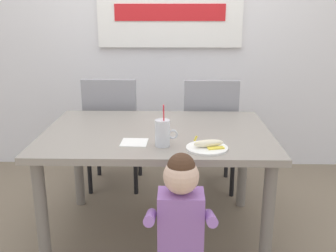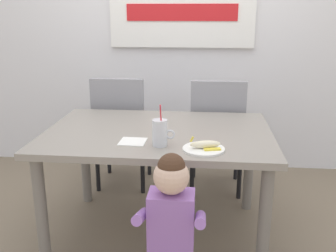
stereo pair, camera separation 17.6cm
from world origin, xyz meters
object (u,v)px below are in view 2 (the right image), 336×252
at_px(toddler_standing, 171,215).
at_px(snack_plate, 204,149).
at_px(dining_chair_right, 217,130).
at_px(paper_napkin, 133,142).
at_px(peeled_banana, 206,145).
at_px(dining_table, 159,144).
at_px(milk_cup, 160,134).
at_px(dining_chair_left, 121,126).

relative_size(toddler_standing, snack_plate, 3.64).
xyz_separation_m(dining_chair_right, paper_napkin, (-0.51, -0.92, 0.20)).
bearing_deg(peeled_banana, dining_table, 131.81).
bearing_deg(dining_table, paper_napkin, -116.47).
xyz_separation_m(dining_chair_right, milk_cup, (-0.34, -0.97, 0.26)).
relative_size(dining_table, dining_chair_left, 1.48).
bearing_deg(dining_chair_left, dining_table, 119.51).
xyz_separation_m(dining_chair_left, milk_cup, (0.45, -0.99, 0.26)).
distance_m(dining_table, milk_cup, 0.33).
relative_size(dining_table, paper_napkin, 9.46).
bearing_deg(dining_chair_right, snack_plate, 84.41).
height_order(dining_chair_left, milk_cup, milk_cup).
height_order(dining_chair_right, milk_cup, milk_cup).
height_order(toddler_standing, snack_plate, toddler_standing).
distance_m(dining_table, peeled_banana, 0.47).
bearing_deg(snack_plate, dining_chair_left, 123.44).
bearing_deg(peeled_banana, dining_chair_right, 85.01).
height_order(dining_chair_left, snack_plate, dining_chair_left).
xyz_separation_m(dining_table, milk_cup, (0.05, -0.29, 0.16)).
height_order(milk_cup, paper_napkin, milk_cup).
bearing_deg(dining_table, dining_chair_right, 60.30).
bearing_deg(dining_chair_left, toddler_standing, 111.43).
xyz_separation_m(snack_plate, paper_napkin, (-0.41, 0.10, -0.00)).
bearing_deg(dining_chair_right, dining_table, 60.30).
xyz_separation_m(milk_cup, paper_napkin, (-0.17, 0.05, -0.06)).
bearing_deg(dining_table, peeled_banana, -48.19).
distance_m(snack_plate, peeled_banana, 0.03).
xyz_separation_m(toddler_standing, snack_plate, (0.14, 0.34, 0.22)).
height_order(dining_chair_right, toddler_standing, dining_chair_right).
height_order(dining_table, snack_plate, snack_plate).
bearing_deg(paper_napkin, dining_chair_right, 61.12).
relative_size(dining_chair_right, snack_plate, 4.17).
distance_m(dining_chair_right, peeled_banana, 1.05).
bearing_deg(dining_chair_right, paper_napkin, 61.12).
bearing_deg(dining_chair_right, peeled_banana, 85.01).
bearing_deg(dining_chair_right, milk_cup, 70.52).
height_order(dining_table, dining_chair_right, dining_chair_right).
height_order(milk_cup, snack_plate, milk_cup).
relative_size(dining_chair_left, peeled_banana, 5.47).
height_order(dining_chair_right, paper_napkin, dining_chair_right).
height_order(peeled_banana, paper_napkin, peeled_banana).
relative_size(dining_chair_left, milk_cup, 3.89).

